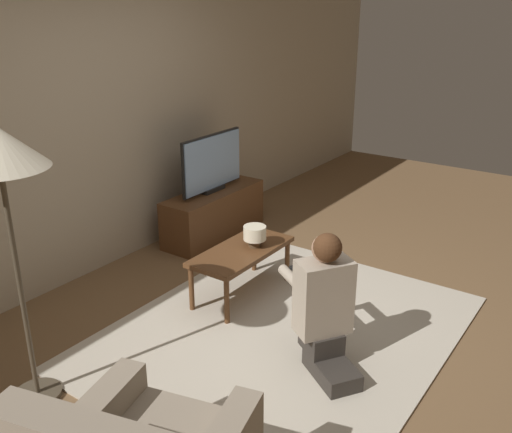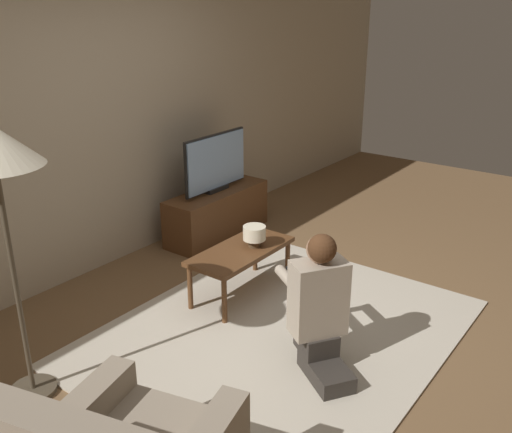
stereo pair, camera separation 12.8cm
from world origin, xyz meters
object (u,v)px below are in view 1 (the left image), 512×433
(coffee_table, at_px, (241,255))
(person_kneeling, at_px, (324,304))
(tv, at_px, (212,163))
(table_lamp, at_px, (255,234))

(coffee_table, relative_size, person_kneeling, 0.98)
(tv, height_order, coffee_table, tv)
(tv, bearing_deg, table_lamp, -125.92)
(tv, relative_size, table_lamp, 4.68)
(coffee_table, xyz_separation_m, person_kneeling, (-0.47, -0.98, 0.10))
(tv, distance_m, table_lamp, 1.29)
(coffee_table, distance_m, table_lamp, 0.19)
(tv, xyz_separation_m, person_kneeling, (-1.31, -1.95, -0.29))
(person_kneeling, distance_m, table_lamp, 1.09)
(tv, distance_m, person_kneeling, 2.37)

